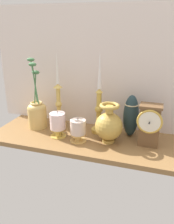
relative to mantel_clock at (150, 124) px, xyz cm
name	(u,v)px	position (x,y,z in cm)	size (l,w,h in cm)	color
ground_plane	(86,139)	(-30.78, -1.67, -11.87)	(100.00, 36.00, 2.40)	olive
back_wall	(97,68)	(-30.78, 16.83, 21.83)	(120.00, 2.00, 65.00)	silver
mantel_clock	(150,124)	(0.00, 0.00, 0.00)	(11.70, 9.97, 20.29)	brown
candlestick_tall_left	(99,107)	(-26.69, 6.90, 3.35)	(7.80, 7.80, 42.88)	gold
candlestick_tall_center	(59,103)	(-49.65, 6.61, 3.51)	(7.47, 7.47, 41.69)	#D9B456
brass_vase_bulbous	(109,125)	(-18.87, -2.98, -1.67)	(13.60, 13.60, 19.76)	#BD9742
brass_vase_jar	(37,112)	(-60.92, 2.16, -1.68)	(10.40, 10.40, 38.40)	tan
pillar_candle_front	(58,123)	(-45.17, -4.91, -3.43)	(8.18, 8.18, 13.94)	gold
pillar_candle_near_clock	(78,129)	(-33.51, -6.66, -4.38)	(8.19, 8.19, 12.39)	tan
tall_ceramic_vase	(131,116)	(-9.85, 7.45, 0.50)	(7.78, 7.78, 22.06)	#1F3338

